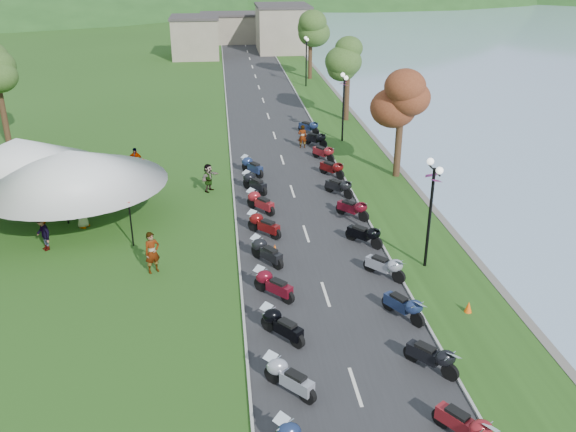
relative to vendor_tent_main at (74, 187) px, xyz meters
name	(u,v)px	position (x,y,z in m)	size (l,w,h in m)	color
road	(274,136)	(11.97, 15.05, -1.99)	(7.00, 120.00, 0.02)	#2C2C2E
far_building	(232,31)	(9.97, 60.05, 0.50)	(18.00, 16.00, 5.00)	gray
moto_row_left	(281,327)	(9.76, -11.95, -1.45)	(2.60, 38.72, 1.10)	#331411
moto_row_right	(365,234)	(14.71, -4.46, -1.45)	(2.60, 41.89, 1.10)	#331411
vendor_tent_main	(74,187)	(0.00, 0.00, 0.00)	(6.55, 6.55, 4.00)	white
vendor_tent_side	(22,173)	(-3.31, 2.57, 0.00)	(5.62, 5.62, 4.00)	white
tree_lakeside	(401,115)	(18.95, 5.03, 2.00)	(2.88, 2.88, 7.99)	#416426
pedestrian_a	(154,272)	(4.53, -6.12, -2.00)	(0.72, 0.52, 1.97)	slate
pedestrian_b	(106,186)	(0.60, 5.33, -2.00)	(0.92, 0.51, 1.90)	slate
pedestrian_c	(46,250)	(-0.93, -3.29, -2.00)	(1.20, 0.50, 1.87)	slate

